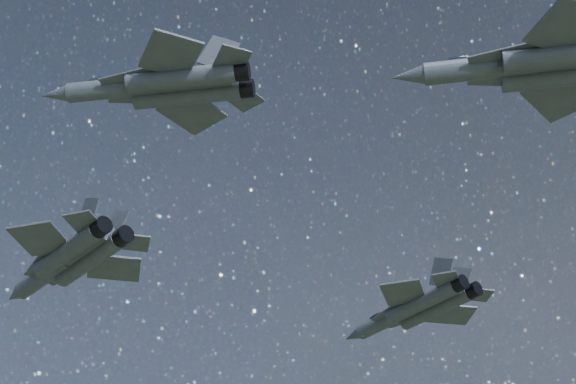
% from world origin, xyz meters
% --- Properties ---
extents(jet_lead, '(19.25, 12.69, 4.93)m').
position_xyz_m(jet_lead, '(-19.73, 0.40, 151.12)').
color(jet_lead, '#373E45').
extents(jet_left, '(17.32, 11.38, 4.45)m').
position_xyz_m(jet_left, '(5.67, 22.32, 151.03)').
color(jet_left, '#373E45').
extents(jet_right, '(16.06, 10.85, 4.05)m').
position_xyz_m(jet_right, '(0.19, -16.20, 151.28)').
color(jet_right, '#373E45').
extents(jet_slot, '(19.51, 13.22, 4.91)m').
position_xyz_m(jet_slot, '(24.27, -3.54, 154.49)').
color(jet_slot, '#373E45').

